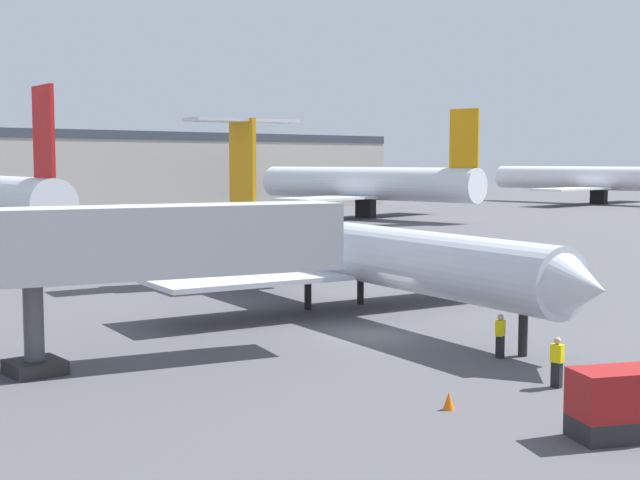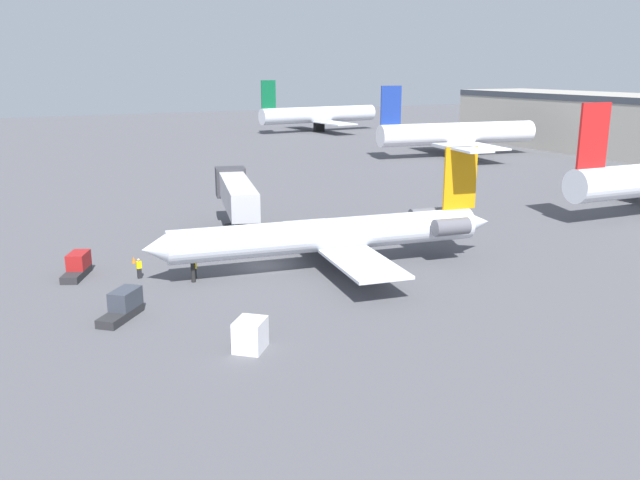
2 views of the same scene
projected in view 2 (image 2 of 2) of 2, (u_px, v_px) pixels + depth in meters
ground_plane at (263, 267)px, 57.87m from camera, size 400.00×400.00×0.10m
regional_jet at (338, 233)px, 56.77m from camera, size 20.67×31.19×10.03m
jet_bridge at (236, 192)px, 67.79m from camera, size 16.39×6.71×6.15m
ground_crew_marshaller at (194, 268)px, 54.44m from camera, size 0.46×0.36×1.69m
ground_crew_loader at (139, 268)px, 54.46m from camera, size 0.31×0.43×1.69m
baggage_tug_lead at (123, 306)px, 45.97m from camera, size 3.93×3.69×1.90m
baggage_tug_trailing at (78, 266)px, 55.11m from camera, size 4.22×2.96×1.90m
cargo_container_uld at (250, 335)px, 40.65m from camera, size 2.67×2.64×1.94m
traffic_cone_near at (134, 260)px, 58.90m from camera, size 0.36×0.36×0.55m
parked_airliner_west_end at (318, 115)px, 177.02m from camera, size 28.79×34.07×13.57m
parked_airliner_west_mid at (457, 134)px, 127.35m from camera, size 27.75×32.62×13.53m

